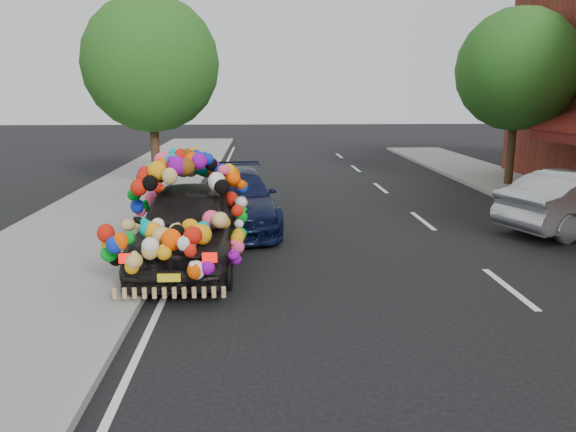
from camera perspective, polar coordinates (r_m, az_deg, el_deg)
The scene contains 8 objects.
ground at distance 9.14m, azimuth 0.28°, elevation -7.75°, with size 100.00×100.00×0.00m, color black.
sidewalk at distance 9.87m, azimuth -25.70°, elevation -7.09°, with size 4.00×60.00×0.12m, color gray.
kerb at distance 9.29m, azimuth -14.47°, elevation -7.38°, with size 0.15×60.00×0.13m, color gray.
lane_markings at distance 9.99m, azimuth 21.53°, elevation -6.82°, with size 6.00×50.00×0.01m, color silver, non-canonical shape.
tree_near_sidewalk at distance 18.39m, azimuth -13.76°, elevation 14.77°, with size 4.20×4.20×6.13m.
tree_far_b at distance 20.42m, azimuth 22.29°, elevation 13.58°, with size 4.00×4.00×5.90m.
plush_art_car at distance 10.49m, azimuth -10.08°, elevation 0.99°, with size 2.21×4.66×2.16m.
navy_sedan at distance 13.42m, azimuth -5.47°, elevation 1.73°, with size 1.90×4.67×1.35m, color black.
Camera 1 is at (-0.48, -8.57, 3.14)m, focal length 35.00 mm.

